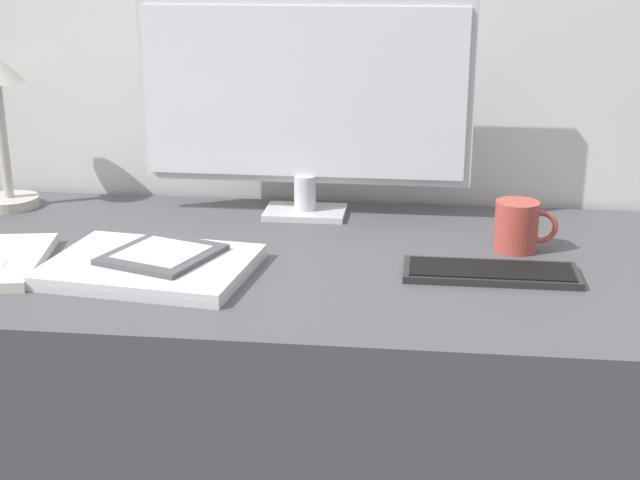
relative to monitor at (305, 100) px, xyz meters
The scene contains 6 objects.
desk 0.66m from the monitor, 93.11° to the right, with size 1.40×0.71×0.75m.
monitor is the anchor object (origin of this frame).
keyboard 0.52m from the monitor, 41.77° to the right, with size 0.28×0.11×0.01m.
laptop 0.47m from the monitor, 120.00° to the right, with size 0.35×0.28×0.02m.
ereader 0.44m from the monitor, 119.24° to the right, with size 0.21×0.21×0.01m.
coffee_mug 0.47m from the monitor, 23.25° to the right, with size 0.11×0.08×0.09m.
Camera 1 is at (0.24, -1.27, 1.27)m, focal length 50.00 mm.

